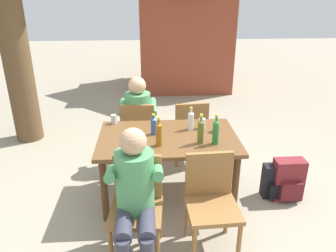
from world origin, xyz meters
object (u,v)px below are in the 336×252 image
bottle_blue (154,126)px  cup_glass (202,123)px  person_in_plaid_shirt (135,192)px  bottle_olive (201,131)px  bottle_clear (191,120)px  cup_steel (114,119)px  table_knife (137,145)px  bottle_amber (159,133)px  chair_far_left (138,130)px  backpack_by_near_side (288,180)px  chair_near_left (137,201)px  dining_table (168,145)px  chair_far_right (190,128)px  brick_kiosk (184,22)px  bottle_green (216,131)px  backpack_by_far_side (276,182)px  chair_near_right (211,198)px  cup_terracotta (216,128)px  person_in_white_shirt (138,115)px

bottle_blue → cup_glass: bottle_blue is taller
person_in_plaid_shirt → bottle_olive: size_ratio=3.80×
bottle_olive → cup_glass: (0.08, 0.37, -0.08)m
bottle_clear → cup_steel: bearing=165.3°
table_knife → cup_steel: bearing=115.5°
cup_glass → bottle_amber: bearing=-141.1°
chair_far_left → backpack_by_near_side: bearing=-28.6°
cup_glass → cup_steel: size_ratio=1.09×
chair_near_left → dining_table: bearing=67.3°
chair_far_right → person_in_plaid_shirt: size_ratio=0.74×
bottle_clear → brick_kiosk: brick_kiosk is taller
bottle_green → backpack_by_far_side: bottle_green is taller
bottle_green → brick_kiosk: 4.80m
chair_far_left → chair_near_right: size_ratio=1.00×
bottle_olive → cup_terracotta: bearing=51.5°
cup_steel → backpack_by_near_side: (1.91, -0.53, -0.56)m
bottle_clear → table_knife: 0.69m
cup_steel → backpack_by_near_side: bearing=-15.5°
bottle_clear → bottle_green: (0.20, -0.38, 0.03)m
person_in_white_shirt → person_in_plaid_shirt: size_ratio=1.00×
cup_terracotta → cup_steel: bearing=164.8°
backpack_by_near_side → bottle_blue: bearing=172.1°
backpack_by_near_side → backpack_by_far_side: backpack_by_near_side is taller
bottle_olive → bottle_green: bottle_green is taller
dining_table → table_knife: table_knife is taller
dining_table → person_in_white_shirt: (-0.33, 0.87, 0.01)m
backpack_by_near_side → table_knife: bearing=-178.3°
brick_kiosk → bottle_clear: bearing=-95.3°
chair_far_left → person_in_plaid_shirt: bearing=-89.9°
bottle_blue → cup_glass: size_ratio=2.01×
person_in_white_shirt → bottle_blue: person_in_white_shirt is taller
chair_far_left → person_in_plaid_shirt: (0.00, -1.64, 0.17)m
chair_near_right → bottle_amber: size_ratio=2.89×
chair_far_left → backpack_by_near_side: size_ratio=1.85×
bottle_clear → cup_steel: size_ratio=2.44×
backpack_by_near_side → brick_kiosk: 4.89m
cup_steel → backpack_by_far_side: (1.79, -0.49, -0.60)m
bottle_olive → brick_kiosk: (0.36, 4.73, 0.59)m
bottle_amber → bottle_green: (0.56, 0.00, 0.01)m
cup_terracotta → cup_steel: size_ratio=0.77×
person_in_plaid_shirt → brick_kiosk: (1.00, 5.43, 0.80)m
chair_far_left → bottle_clear: bottle_clear is taller
chair_far_left → person_in_white_shirt: (0.00, 0.11, 0.17)m
chair_far_left → table_knife: bearing=-89.3°
bottle_clear → cup_steel: (-0.86, 0.22, -0.06)m
chair_near_left → bottle_blue: size_ratio=3.76×
chair_near_right → backpack_by_far_side: bearing=37.5°
bottle_olive → brick_kiosk: bearing=85.7°
bottle_green → bottle_olive: bearing=170.8°
bottle_amber → cup_terracotta: bottle_amber is taller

